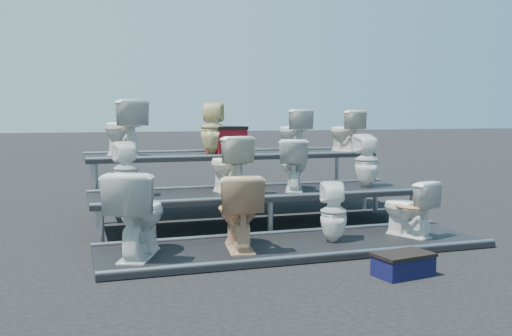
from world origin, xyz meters
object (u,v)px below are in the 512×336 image
object	(u,v)px
toilet_6	(294,164)
red_crate	(227,142)
toilet_1	(239,211)
toilet_9	(212,128)
toilet_3	(408,208)
toilet_0	(138,213)
step_stool	(403,266)
toilet_7	(367,161)
toilet_5	(228,164)
toilet_4	(126,170)
toilet_11	(345,131)
toilet_2	(334,212)
toilet_10	(293,131)
toilet_8	(123,128)

from	to	relation	value
toilet_6	red_crate	world-z (taller)	red_crate
toilet_1	toilet_9	bearing A→B (deg)	-89.35
toilet_3	red_crate	bearing A→B (deg)	-82.78
toilet_0	toilet_3	world-z (taller)	toilet_0
toilet_6	red_crate	distance (m)	1.51
toilet_1	step_stool	world-z (taller)	toilet_1
toilet_6	toilet_9	size ratio (longest dim) A/B	0.87
toilet_3	toilet_7	xyz separation A→B (m)	(0.18, 1.30, 0.44)
red_crate	step_stool	xyz separation A→B (m)	(0.59, -3.92, -0.95)
toilet_5	toilet_4	bearing A→B (deg)	-9.34
toilet_6	toilet_5	bearing A→B (deg)	21.64
toilet_11	red_crate	world-z (taller)	toilet_11
toilet_11	toilet_6	bearing A→B (deg)	32.74
toilet_0	red_crate	world-z (taller)	red_crate
toilet_6	red_crate	xyz separation A→B (m)	(-0.53, 1.40, 0.24)
toilet_6	toilet_0	bearing A→B (deg)	52.75
toilet_5	toilet_7	size ratio (longest dim) A/B	1.00
red_crate	toilet_11	bearing A→B (deg)	-18.76
red_crate	step_stool	distance (m)	4.08
toilet_0	toilet_1	world-z (taller)	toilet_0
toilet_3	toilet_6	bearing A→B (deg)	-76.04
toilet_6	toilet_9	bearing A→B (deg)	-37.75
toilet_0	red_crate	xyz separation A→B (m)	(1.63, 2.70, 0.55)
toilet_2	toilet_11	distance (m)	3.08
toilet_0	toilet_10	world-z (taller)	toilet_10
toilet_0	step_stool	world-z (taller)	toilet_0
toilet_2	toilet_7	xyz separation A→B (m)	(1.12, 1.30, 0.44)
toilet_7	toilet_9	distance (m)	2.29
toilet_0	step_stool	distance (m)	2.56
toilet_2	toilet_8	xyz separation A→B (m)	(-2.02, 2.60, 0.87)
toilet_9	toilet_6	bearing A→B (deg)	139.35
toilet_0	toilet_4	bearing A→B (deg)	-68.80
toilet_2	toilet_7	world-z (taller)	toilet_7
toilet_5	toilet_6	distance (m)	0.88
toilet_10	step_stool	bearing A→B (deg)	76.70
toilet_3	toilet_8	size ratio (longest dim) A/B	0.82
toilet_11	step_stool	world-z (taller)	toilet_11
toilet_7	toilet_8	world-z (taller)	toilet_8
toilet_5	toilet_9	distance (m)	1.37
toilet_6	toilet_9	xyz separation A→B (m)	(-0.77, 1.30, 0.45)
red_crate	toilet_0	bearing A→B (deg)	-136.92
toilet_7	toilet_11	size ratio (longest dim) A/B	1.11
toilet_4	toilet_10	world-z (taller)	toilet_10
toilet_3	toilet_11	size ratio (longest dim) A/B	0.99
toilet_4	toilet_7	distance (m)	3.21
step_stool	toilet_1	bearing A→B (deg)	124.77
toilet_0	toilet_6	world-z (taller)	toilet_6
toilet_5	toilet_3	bearing A→B (deg)	134.45
toilet_11	toilet_9	bearing A→B (deg)	-10.16
toilet_6	toilet_11	size ratio (longest dim) A/B	1.04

